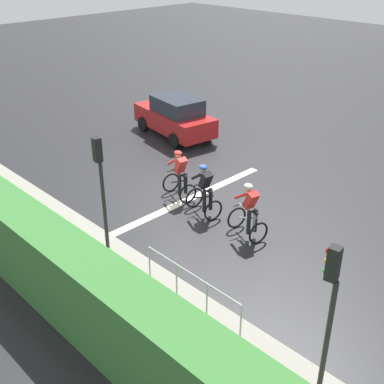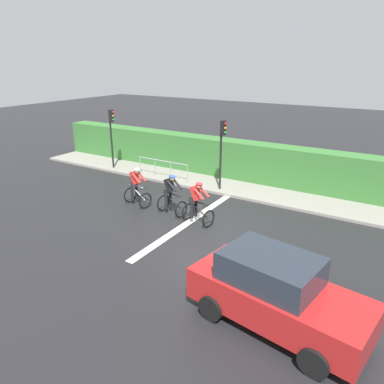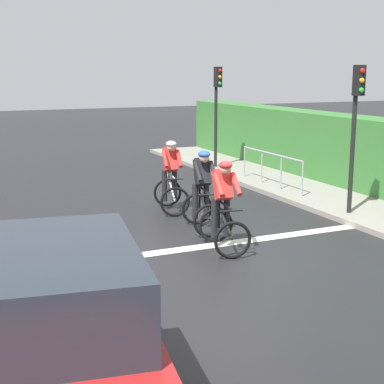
{
  "view_description": "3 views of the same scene",
  "coord_description": "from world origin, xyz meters",
  "px_view_note": "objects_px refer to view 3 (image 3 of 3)",
  "views": [
    {
      "loc": [
        10.11,
        10.86,
        7.77
      ],
      "look_at": [
        0.77,
        1.37,
        0.92
      ],
      "focal_mm": 46.24,
      "sensor_mm": 36.0,
      "label": 1
    },
    {
      "loc": [
        -10.81,
        -6.42,
        5.89
      ],
      "look_at": [
        0.86,
        0.8,
        0.89
      ],
      "focal_mm": 34.16,
      "sensor_mm": 36.0,
      "label": 2
    },
    {
      "loc": [
        -4.54,
        -8.87,
        3.23
      ],
      "look_at": [
        -0.15,
        0.97,
        0.93
      ],
      "focal_mm": 53.62,
      "sensor_mm": 36.0,
      "label": 3
    }
  ],
  "objects_px": {
    "car_red": "(53,355)",
    "pedestrian_railing_kerbside": "(271,162)",
    "cyclist_second": "(203,192)",
    "traffic_light_near_crossing": "(356,118)",
    "cyclist_mid": "(223,207)",
    "cyclist_lead": "(171,177)",
    "traffic_light_far_junction": "(217,102)"
  },
  "relations": [
    {
      "from": "cyclist_mid",
      "to": "pedestrian_railing_kerbside",
      "type": "distance_m",
      "value": 5.62
    },
    {
      "from": "traffic_light_near_crossing",
      "to": "traffic_light_far_junction",
      "type": "height_order",
      "value": "same"
    },
    {
      "from": "cyclist_lead",
      "to": "cyclist_second",
      "type": "relative_size",
      "value": 1.0
    },
    {
      "from": "car_red",
      "to": "pedestrian_railing_kerbside",
      "type": "distance_m",
      "value": 11.52
    },
    {
      "from": "cyclist_lead",
      "to": "pedestrian_railing_kerbside",
      "type": "relative_size",
      "value": 0.54
    },
    {
      "from": "cyclist_lead",
      "to": "pedestrian_railing_kerbside",
      "type": "xyz_separation_m",
      "value": [
        3.42,
        1.13,
        -0.03
      ]
    },
    {
      "from": "car_red",
      "to": "pedestrian_railing_kerbside",
      "type": "bearing_deg",
      "value": 49.08
    },
    {
      "from": "cyclist_lead",
      "to": "car_red",
      "type": "xyz_separation_m",
      "value": [
        -4.13,
        -7.58,
        0.08
      ]
    },
    {
      "from": "cyclist_second",
      "to": "cyclist_mid",
      "type": "xyz_separation_m",
      "value": [
        -0.22,
        -1.35,
        0.0
      ]
    },
    {
      "from": "traffic_light_near_crossing",
      "to": "traffic_light_far_junction",
      "type": "distance_m",
      "value": 6.81
    },
    {
      "from": "cyclist_lead",
      "to": "car_red",
      "type": "height_order",
      "value": "car_red"
    },
    {
      "from": "cyclist_mid",
      "to": "traffic_light_near_crossing",
      "type": "xyz_separation_m",
      "value": [
        3.62,
        0.87,
        1.43
      ]
    },
    {
      "from": "cyclist_second",
      "to": "traffic_light_far_junction",
      "type": "xyz_separation_m",
      "value": [
        3.47,
        6.33,
        1.43
      ]
    },
    {
      "from": "traffic_light_near_crossing",
      "to": "traffic_light_far_junction",
      "type": "relative_size",
      "value": 1.0
    },
    {
      "from": "cyclist_second",
      "to": "traffic_light_near_crossing",
      "type": "bearing_deg",
      "value": -7.98
    },
    {
      "from": "cyclist_second",
      "to": "pedestrian_railing_kerbside",
      "type": "xyz_separation_m",
      "value": [
        3.43,
        2.92,
        -0.03
      ]
    },
    {
      "from": "car_red",
      "to": "pedestrian_railing_kerbside",
      "type": "height_order",
      "value": "car_red"
    },
    {
      "from": "cyclist_lead",
      "to": "cyclist_mid",
      "type": "distance_m",
      "value": 3.15
    },
    {
      "from": "cyclist_second",
      "to": "car_red",
      "type": "bearing_deg",
      "value": -125.38
    },
    {
      "from": "traffic_light_near_crossing",
      "to": "cyclist_mid",
      "type": "bearing_deg",
      "value": -166.46
    },
    {
      "from": "car_red",
      "to": "cyclist_lead",
      "type": "bearing_deg",
      "value": 61.42
    },
    {
      "from": "traffic_light_near_crossing",
      "to": "pedestrian_railing_kerbside",
      "type": "height_order",
      "value": "traffic_light_near_crossing"
    },
    {
      "from": "cyclist_lead",
      "to": "car_red",
      "type": "distance_m",
      "value": 8.63
    },
    {
      "from": "cyclist_second",
      "to": "traffic_light_far_junction",
      "type": "distance_m",
      "value": 7.36
    },
    {
      "from": "traffic_light_near_crossing",
      "to": "cyclist_second",
      "type": "bearing_deg",
      "value": 172.02
    },
    {
      "from": "cyclist_lead",
      "to": "pedestrian_railing_kerbside",
      "type": "height_order",
      "value": "cyclist_lead"
    },
    {
      "from": "car_red",
      "to": "traffic_light_near_crossing",
      "type": "relative_size",
      "value": 1.29
    },
    {
      "from": "cyclist_lead",
      "to": "cyclist_second",
      "type": "distance_m",
      "value": 1.79
    },
    {
      "from": "car_red",
      "to": "traffic_light_near_crossing",
      "type": "distance_m",
      "value": 9.29
    },
    {
      "from": "cyclist_second",
      "to": "cyclist_mid",
      "type": "bearing_deg",
      "value": -99.28
    },
    {
      "from": "cyclist_mid",
      "to": "cyclist_lead",
      "type": "bearing_deg",
      "value": 85.66
    },
    {
      "from": "car_red",
      "to": "traffic_light_near_crossing",
      "type": "xyz_separation_m",
      "value": [
        7.51,
        5.31,
        1.35
      ]
    }
  ]
}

